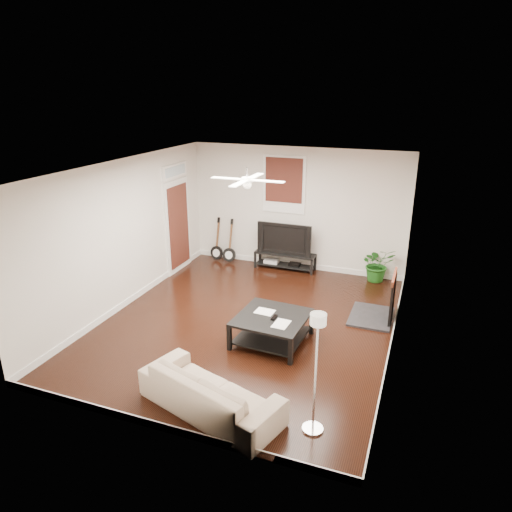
{
  "coord_description": "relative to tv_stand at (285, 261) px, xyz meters",
  "views": [
    {
      "loc": [
        2.78,
        -6.94,
        4.0
      ],
      "look_at": [
        0.0,
        0.4,
        1.15
      ],
      "focal_mm": 32.57,
      "sensor_mm": 36.0,
      "label": 1
    }
  ],
  "objects": [
    {
      "name": "fireplace",
      "position": [
        2.38,
        -1.78,
        0.26
      ],
      "size": [
        0.8,
        1.1,
        0.92
      ],
      "primitive_type": "cube",
      "color": "black",
      "rests_on": "floor"
    },
    {
      "name": "brick_accent",
      "position": [
        2.67,
        -1.78,
        1.2
      ],
      "size": [
        0.02,
        2.2,
        2.8
      ],
      "primitive_type": "cube",
      "color": "brown",
      "rests_on": "floor"
    },
    {
      "name": "door_left",
      "position": [
        -2.28,
        -0.88,
        1.05
      ],
      "size": [
        0.08,
        1.0,
        2.5
      ],
      "primitive_type": "cube",
      "color": "white",
      "rests_on": "wall_left"
    },
    {
      "name": "window_back",
      "position": [
        -0.12,
        0.19,
        1.75
      ],
      "size": [
        1.0,
        0.06,
        1.3
      ],
      "primitive_type": "cube",
      "color": "#3F1711",
      "rests_on": "wall_back"
    },
    {
      "name": "room",
      "position": [
        0.18,
        -2.78,
        1.2
      ],
      "size": [
        5.01,
        6.01,
        2.81
      ],
      "color": "black",
      "rests_on": "ground"
    },
    {
      "name": "potted_plant",
      "position": [
        2.1,
        0.04,
        0.19
      ],
      "size": [
        0.89,
        0.84,
        0.78
      ],
      "primitive_type": "imported",
      "rotation": [
        0.0,
        0.0,
        0.42
      ],
      "color": "#1C5A19",
      "rests_on": "floor"
    },
    {
      "name": "sofa",
      "position": [
        0.61,
        -5.19,
        0.09
      ],
      "size": [
        2.12,
        1.33,
        0.58
      ],
      "primitive_type": "imported",
      "rotation": [
        0.0,
        0.0,
        2.84
      ],
      "color": "#BFA88F",
      "rests_on": "floor"
    },
    {
      "name": "ceiling_fan",
      "position": [
        0.18,
        -2.78,
        2.4
      ],
      "size": [
        1.24,
        1.24,
        0.32
      ],
      "primitive_type": null,
      "color": "white",
      "rests_on": "ceiling"
    },
    {
      "name": "tv_stand",
      "position": [
        0.0,
        0.0,
        0.0
      ],
      "size": [
        1.41,
        0.38,
        0.4
      ],
      "primitive_type": "cube",
      "color": "black",
      "rests_on": "floor"
    },
    {
      "name": "tv",
      "position": [
        0.0,
        0.02,
        0.56
      ],
      "size": [
        1.27,
        0.17,
        0.73
      ],
      "primitive_type": "imported",
      "color": "black",
      "rests_on": "tv_stand"
    },
    {
      "name": "guitar_left",
      "position": [
        -1.74,
        -0.03,
        0.33
      ],
      "size": [
        0.35,
        0.27,
        1.06
      ],
      "primitive_type": null,
      "rotation": [
        0.0,
        0.0,
        -0.12
      ],
      "color": "black",
      "rests_on": "floor"
    },
    {
      "name": "guitar_right",
      "position": [
        -1.39,
        -0.06,
        0.33
      ],
      "size": [
        0.33,
        0.24,
        1.06
      ],
      "primitive_type": null,
      "rotation": [
        0.0,
        0.0,
        -0.01
      ],
      "color": "black",
      "rests_on": "floor"
    },
    {
      "name": "coffee_table",
      "position": [
        0.79,
        -3.24,
        0.04
      ],
      "size": [
        1.18,
        1.18,
        0.47
      ],
      "primitive_type": "cube",
      "rotation": [
        0.0,
        0.0,
        -0.06
      ],
      "color": "black",
      "rests_on": "floor"
    },
    {
      "name": "floor_lamp",
      "position": [
        1.96,
        -5.09,
        0.61
      ],
      "size": [
        0.33,
        0.33,
        1.61
      ],
      "primitive_type": null,
      "rotation": [
        0.0,
        0.0,
        -0.3
      ],
      "color": "silver",
      "rests_on": "floor"
    }
  ]
}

